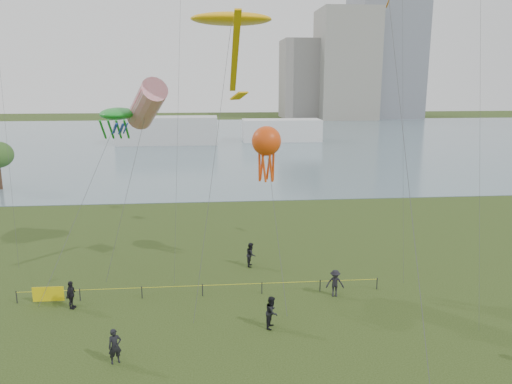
{
  "coord_description": "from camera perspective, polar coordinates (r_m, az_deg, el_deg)",
  "views": [
    {
      "loc": [
        -2.49,
        -17.29,
        14.25
      ],
      "look_at": [
        0.0,
        10.0,
        8.0
      ],
      "focal_mm": 35.0,
      "sensor_mm": 36.0,
      "label": 1
    }
  ],
  "objects": [
    {
      "name": "lake",
      "position": [
        118.17,
        -3.99,
        5.9
      ],
      "size": [
        400.0,
        120.0,
        0.08
      ],
      "primitive_type": "cube",
      "color": "slate",
      "rests_on": "ground_plane"
    },
    {
      "name": "building_mid",
      "position": [
        185.79,
        10.23,
        14.11
      ],
      "size": [
        20.0,
        20.0,
        38.0
      ],
      "primitive_type": "cube",
      "color": "gray",
      "rests_on": "ground_plane"
    },
    {
      "name": "building_low",
      "position": [
        188.47,
        5.46,
        12.71
      ],
      "size": [
        16.0,
        18.0,
        28.0
      ],
      "primitive_type": "cube",
      "color": "gray",
      "rests_on": "ground_plane"
    },
    {
      "name": "pavilion_left",
      "position": [
        113.25,
        -10.08,
        6.95
      ],
      "size": [
        22.0,
        8.0,
        6.0
      ],
      "primitive_type": "cube",
      "color": "silver",
      "rests_on": "ground_plane"
    },
    {
      "name": "pavilion_right",
      "position": [
        117.05,
        2.93,
        7.07
      ],
      "size": [
        18.0,
        7.0,
        5.0
      ],
      "primitive_type": "cube",
      "color": "silver",
      "rests_on": "ground_plane"
    },
    {
      "name": "fence",
      "position": [
        34.82,
        -16.44,
        -10.87
      ],
      "size": [
        24.07,
        0.07,
        1.05
      ],
      "color": "black",
      "rests_on": "ground_plane"
    },
    {
      "name": "spectator_a",
      "position": [
        29.89,
        1.83,
        -13.55
      ],
      "size": [
        1.01,
        1.13,
        1.92
      ],
      "primitive_type": "imported",
      "rotation": [
        0.0,
        0.0,
        1.21
      ],
      "color": "black",
      "rests_on": "ground_plane"
    },
    {
      "name": "spectator_b",
      "position": [
        34.2,
        9.02,
        -10.25
      ],
      "size": [
        1.28,
        0.84,
        1.85
      ],
      "primitive_type": "imported",
      "rotation": [
        0.0,
        0.0,
        -0.13
      ],
      "color": "black",
      "rests_on": "ground_plane"
    },
    {
      "name": "spectator_c",
      "position": [
        34.19,
        -20.39,
        -10.96
      ],
      "size": [
        0.63,
        1.14,
        1.83
      ],
      "primitive_type": "imported",
      "rotation": [
        0.0,
        0.0,
        1.39
      ],
      "color": "black",
      "rests_on": "ground_plane"
    },
    {
      "name": "spectator_f",
      "position": [
        27.54,
        -15.83,
        -16.6
      ],
      "size": [
        0.8,
        0.69,
        1.86
      ],
      "primitive_type": "imported",
      "rotation": [
        0.0,
        0.0,
        0.43
      ],
      "color": "black",
      "rests_on": "ground_plane"
    },
    {
      "name": "spectator_g",
      "position": [
        38.93,
        -0.57,
        -7.14
      ],
      "size": [
        0.87,
        1.03,
        1.88
      ],
      "primitive_type": "imported",
      "rotation": [
        0.0,
        0.0,
        1.39
      ],
      "color": "black",
      "rests_on": "ground_plane"
    },
    {
      "name": "kite_stingray",
      "position": [
        33.21,
        -2.84,
        19.05
      ],
      "size": [
        5.29,
        10.09,
        18.33
      ],
      "rotation": [
        0.0,
        0.0,
        0.03
      ],
      "color": "#3F3F42"
    },
    {
      "name": "kite_windsock",
      "position": [
        37.39,
        -12.4,
        9.74
      ],
      "size": [
        5.04,
        5.39,
        14.38
      ],
      "rotation": [
        0.0,
        0.0,
        0.0
      ],
      "color": "#3F3F42"
    },
    {
      "name": "kite_creature",
      "position": [
        38.52,
        -15.55,
        8.58
      ],
      "size": [
        5.65,
        9.57,
        12.16
      ],
      "rotation": [
        0.0,
        0.0,
        0.4
      ],
      "color": "#3F3F42"
    },
    {
      "name": "kite_octopus",
      "position": [
        35.66,
        1.2,
        5.72
      ],
      "size": [
        2.11,
        8.39,
        10.97
      ],
      "rotation": [
        0.0,
        0.0,
        -0.42
      ],
      "color": "#3F3F42"
    }
  ]
}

